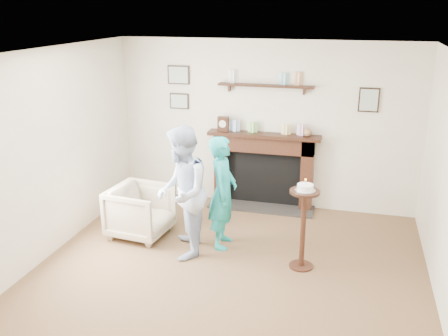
{
  "coord_description": "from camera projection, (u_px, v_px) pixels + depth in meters",
  "views": [
    {
      "loc": [
        1.27,
        -4.69,
        2.97
      ],
      "look_at": [
        -0.22,
        0.9,
        1.06
      ],
      "focal_mm": 40.0,
      "sensor_mm": 36.0,
      "label": 1
    }
  ],
  "objects": [
    {
      "name": "armchair",
      "position": [
        142.0,
        235.0,
        6.75
      ],
      "size": [
        0.83,
        0.81,
        0.69
      ],
      "primitive_type": "imported",
      "rotation": [
        0.0,
        0.0,
        1.46
      ],
      "color": "#BBAC8B",
      "rests_on": "ground"
    },
    {
      "name": "woman",
      "position": [
        223.0,
        244.0,
        6.47
      ],
      "size": [
        0.39,
        0.55,
        1.45
      ],
      "primitive_type": "imported",
      "rotation": [
        0.0,
        0.0,
        1.65
      ],
      "color": "teal",
      "rests_on": "ground"
    },
    {
      "name": "pedestal_table",
      "position": [
        304.0,
        214.0,
        5.71
      ],
      "size": [
        0.35,
        0.35,
        1.11
      ],
      "color": "black",
      "rests_on": "ground"
    },
    {
      "name": "man",
      "position": [
        184.0,
        253.0,
        6.24
      ],
      "size": [
        0.81,
        0.93,
        1.63
      ],
      "primitive_type": "imported",
      "rotation": [
        0.0,
        0.0,
        -1.29
      ],
      "color": "silver",
      "rests_on": "ground"
    },
    {
      "name": "ground",
      "position": [
        222.0,
        285.0,
        5.54
      ],
      "size": [
        5.0,
        5.0,
        0.0
      ],
      "primitive_type": "plane",
      "color": "brown",
      "rests_on": "ground"
    },
    {
      "name": "room_shell",
      "position": [
        238.0,
        128.0,
        5.67
      ],
      "size": [
        4.54,
        5.02,
        2.52
      ],
      "color": "beige",
      "rests_on": "ground"
    }
  ]
}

